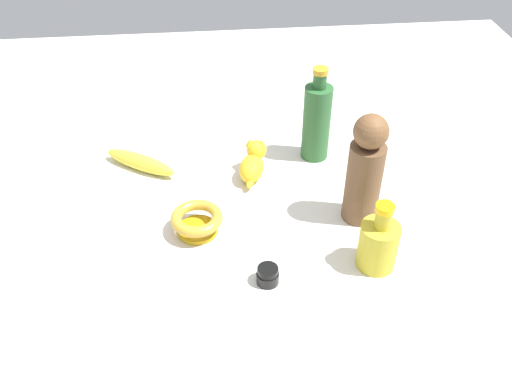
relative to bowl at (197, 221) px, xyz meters
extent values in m
plane|color=silver|center=(-0.07, 0.13, -0.03)|extent=(2.00, 2.00, 0.00)
cylinder|color=#BF9712|center=(0.00, 0.00, -0.03)|extent=(0.09, 0.09, 0.01)
torus|color=gold|center=(0.00, 0.00, 0.01)|extent=(0.11, 0.11, 0.02)
ellipsoid|color=yellow|center=(-0.24, -0.13, -0.01)|extent=(0.14, 0.19, 0.04)
cylinder|color=#28582B|center=(-0.26, 0.30, 0.07)|extent=(0.07, 0.07, 0.19)
cylinder|color=#28582B|center=(-0.26, 0.30, 0.18)|extent=(0.03, 0.03, 0.04)
cylinder|color=#BC8F20|center=(-0.26, 0.30, 0.21)|extent=(0.04, 0.04, 0.01)
cylinder|color=gold|center=(0.13, 0.35, 0.02)|extent=(0.08, 0.08, 0.10)
cylinder|color=gold|center=(0.13, 0.35, 0.09)|extent=(0.03, 0.03, 0.04)
cylinder|color=yellow|center=(0.13, 0.35, 0.12)|extent=(0.04, 0.04, 0.01)
cylinder|color=brown|center=(-0.02, 0.36, 0.06)|extent=(0.09, 0.09, 0.19)
sphere|color=brown|center=(-0.02, 0.36, 0.19)|extent=(0.07, 0.07, 0.07)
ellipsoid|color=yellow|center=(-0.18, 0.14, 0.00)|extent=(0.10, 0.08, 0.06)
sphere|color=yellow|center=(-0.21, 0.15, 0.03)|extent=(0.05, 0.05, 0.05)
cone|color=yellow|center=(-0.22, 0.14, 0.05)|extent=(0.02, 0.02, 0.02)
cone|color=yellow|center=(-0.21, 0.16, 0.05)|extent=(0.02, 0.02, 0.02)
ellipsoid|color=yellow|center=(-0.14, 0.13, -0.01)|extent=(0.04, 0.03, 0.02)
cylinder|color=black|center=(0.16, 0.14, -0.02)|extent=(0.04, 0.04, 0.02)
cylinder|color=#B69013|center=(0.16, 0.14, -0.01)|extent=(0.04, 0.04, 0.00)
cylinder|color=black|center=(0.16, 0.14, 0.00)|extent=(0.04, 0.04, 0.01)
camera|label=1|loc=(0.89, 0.04, 0.79)|focal=39.13mm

